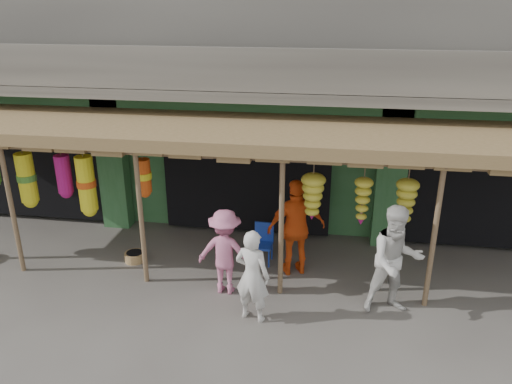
# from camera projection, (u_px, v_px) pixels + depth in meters

# --- Properties ---
(ground) EXTENTS (80.00, 80.00, 0.00)m
(ground) POSITION_uv_depth(u_px,v_px,m) (228.00, 282.00, 9.27)
(ground) COLOR #514C47
(ground) RESTS_ON ground
(building) EXTENTS (16.40, 6.80, 7.00)m
(building) POSITION_uv_depth(u_px,v_px,m) (265.00, 64.00, 12.52)
(building) COLOR gray
(building) RESTS_ON ground
(awning) EXTENTS (14.00, 2.70, 2.79)m
(awning) POSITION_uv_depth(u_px,v_px,m) (226.00, 136.00, 9.09)
(awning) COLOR brown
(awning) RESTS_ON ground
(blue_chair) EXTENTS (0.40, 0.41, 0.80)m
(blue_chair) POSITION_uv_depth(u_px,v_px,m) (263.00, 241.00, 9.86)
(blue_chair) COLOR #1836A1
(blue_chair) RESTS_ON ground
(basket_right) EXTENTS (0.52, 0.52, 0.18)m
(basket_right) POSITION_uv_depth(u_px,v_px,m) (135.00, 257.00, 9.98)
(basket_right) COLOR #9B8248
(basket_right) RESTS_ON ground
(person_front) EXTENTS (0.66, 0.52, 1.60)m
(person_front) POSITION_uv_depth(u_px,v_px,m) (252.00, 276.00, 7.94)
(person_front) COLOR silver
(person_front) RESTS_ON ground
(person_right) EXTENTS (1.06, 0.91, 1.90)m
(person_right) POSITION_uv_depth(u_px,v_px,m) (396.00, 261.00, 8.10)
(person_right) COLOR silver
(person_right) RESTS_ON ground
(person_vendor) EXTENTS (1.19, 0.82, 1.88)m
(person_vendor) POSITION_uv_depth(u_px,v_px,m) (296.00, 228.00, 9.26)
(person_vendor) COLOR #EA5316
(person_vendor) RESTS_ON ground
(person_shopper) EXTENTS (1.05, 0.65, 1.57)m
(person_shopper) POSITION_uv_depth(u_px,v_px,m) (225.00, 252.00, 8.72)
(person_shopper) COLOR #D06E95
(person_shopper) RESTS_ON ground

